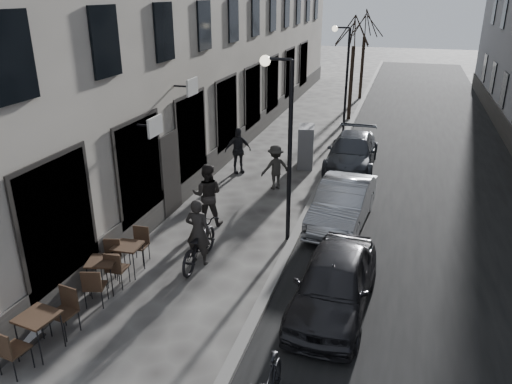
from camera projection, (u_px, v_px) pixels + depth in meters
The scene contains 19 objects.
road at pixel (424, 151), 22.09m from camera, with size 7.30×60.00×0.00m, color black.
kerb at pixel (342, 143), 23.05m from camera, with size 0.25×60.00×0.12m, color slate.
streetlamp_near at pixel (284, 131), 13.10m from camera, with size 0.90×0.28×5.09m.
streetlamp_far at pixel (344, 68), 23.76m from camera, with size 0.90×0.28×5.09m.
tree_near at pixel (355, 31), 25.84m from camera, with size 2.40×2.40×5.70m.
tree_far at pixel (365, 24), 31.17m from camera, with size 2.40×2.40×5.70m.
bistro_set_a at pixel (40, 330), 9.62m from camera, with size 0.78×1.74×1.00m.
bistro_set_b at pixel (103, 272), 11.65m from camera, with size 0.85×1.65×0.94m.
bistro_set_c at pixel (128, 256), 12.35m from camera, with size 0.68×1.61×0.94m.
sign_board at pixel (22, 324), 9.88m from camera, with size 0.41×0.67×1.14m.
utility_cabinet at pixel (306, 146), 19.87m from camera, with size 0.61×1.10×1.65m, color slate.
bicycle at pixel (199, 244), 12.81m from camera, with size 0.73×2.08×1.10m, color black.
cyclist_rider at pixel (198, 232), 12.68m from camera, with size 0.65×0.43×1.79m, color black.
pedestrian_near at pixel (207, 195), 14.85m from camera, with size 0.92×0.72×1.90m, color #272422.
pedestrian_mid at pixel (276, 167), 17.60m from camera, with size 1.04×0.60×1.61m, color #2A2825.
pedestrian_far at pixel (238, 151), 19.15m from camera, with size 1.04×0.43×1.77m, color black.
car_near at pixel (334, 283), 10.87m from camera, with size 1.58×3.94×1.34m, color black.
car_mid at pixel (343, 203), 14.97m from camera, with size 1.42×4.06×1.34m, color #9A9DA2.
car_far at pixel (352, 152), 19.73m from camera, with size 1.84×4.52×1.31m, color #34373E.
Camera 1 is at (2.79, -6.42, 6.59)m, focal length 35.00 mm.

